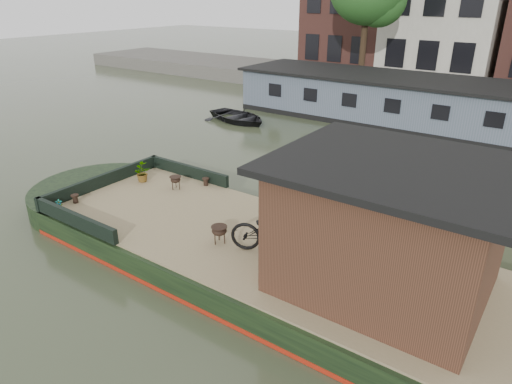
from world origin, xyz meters
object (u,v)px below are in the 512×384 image
Objects in this scene: bicycle at (275,232)px; brazier_rear at (176,183)px; dinghy at (238,114)px; cabin at (387,225)px; brazier_front at (219,235)px.

brazier_rear is at bearing 50.10° from bicycle.
bicycle is 4.28m from brazier_rear.
bicycle reaches higher than dinghy.
bicycle is at bearing -17.05° from brazier_rear.
brazier_rear is (-6.30, 1.03, -1.04)m from cabin.
bicycle is at bearing -174.47° from cabin.
brazier_front is 3.30m from brazier_rear.
bicycle is 13.18m from dinghy.
cabin is at bearing -107.32° from bicycle.
bicycle is at bearing -126.13° from dinghy.
bicycle is 0.55× the size of dinghy.
brazier_rear is (-2.88, 1.60, -0.02)m from brazier_front.
brazier_front is 12.71m from dinghy.
cabin reaches higher than brazier_rear.
cabin is 10.82× the size of brazier_rear.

